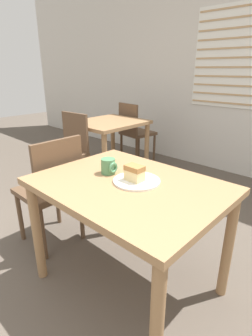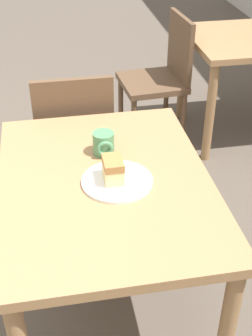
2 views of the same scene
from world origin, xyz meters
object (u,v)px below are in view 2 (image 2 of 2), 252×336
(chair_near_window, at_px, (74,139))
(cake_slice, at_px, (113,170))
(chair_far_corner, at_px, (161,76))
(coffee_mug, at_px, (104,144))
(dining_table_far, at_px, (250,54))
(plate, at_px, (117,181))
(dining_table_near, at_px, (106,201))

(chair_near_window, xyz_separation_m, cake_slice, (0.75, 0.09, 0.30))
(chair_far_corner, height_order, coffee_mug, chair_far_corner)
(dining_table_far, xyz_separation_m, plate, (1.48, -1.17, 0.13))
(dining_table_near, xyz_separation_m, chair_far_corner, (-1.46, 0.59, -0.14))
(dining_table_near, xyz_separation_m, cake_slice, (0.02, 0.03, 0.16))
(chair_near_window, relative_size, plate, 3.29)
(chair_near_window, distance_m, chair_far_corner, 0.99)
(plate, relative_size, cake_slice, 2.60)
(chair_near_window, height_order, cake_slice, chair_near_window)
(dining_table_near, xyz_separation_m, chair_near_window, (-0.73, -0.07, -0.14))
(dining_table_far, distance_m, chair_far_corner, 0.63)
(dining_table_far, bearing_deg, dining_table_near, -39.85)
(plate, distance_m, cake_slice, 0.05)
(cake_slice, bearing_deg, plate, 71.26)
(dining_table_far, bearing_deg, plate, -38.41)
(dining_table_far, height_order, cake_slice, cake_slice)
(cake_slice, bearing_deg, chair_near_window, -172.78)
(dining_table_far, bearing_deg, cake_slice, -38.83)
(chair_near_window, height_order, plate, chair_near_window)
(chair_near_window, relative_size, chair_far_corner, 1.00)
(coffee_mug, bearing_deg, dining_table_near, -6.69)
(dining_table_near, distance_m, chair_near_window, 0.74)
(dining_table_near, relative_size, cake_slice, 10.23)
(dining_table_near, xyz_separation_m, coffee_mug, (-0.19, 0.02, 0.15))
(chair_far_corner, height_order, plate, chair_far_corner)
(dining_table_far, height_order, coffee_mug, coffee_mug)
(plate, distance_m, coffee_mug, 0.22)
(chair_far_corner, bearing_deg, dining_table_far, 84.29)
(dining_table_near, bearing_deg, cake_slice, 55.96)
(chair_near_window, bearing_deg, dining_table_near, 95.23)
(chair_near_window, bearing_deg, plate, 98.21)
(dining_table_far, relative_size, chair_near_window, 0.95)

